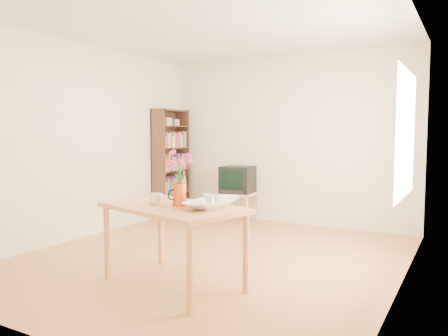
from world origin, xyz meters
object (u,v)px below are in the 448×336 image
Objects in this scene: table at (173,215)px; pitcher at (180,196)px; mug at (156,199)px; bowl at (212,184)px; television at (238,179)px.

pitcher is at bearing 29.08° from table.
bowl is (0.52, 0.14, 0.15)m from mug.
bowl is 3.08m from television.
bowl is at bearing 32.52° from table.
pitcher is at bearing -161.70° from bowl.
mug is (-0.17, -0.03, 0.14)m from table.
pitcher reaches higher than television.
mug is 0.31× the size of bowl.
bowl reaches higher than television.
table is 2.83× the size of television.
pitcher is (0.07, 0.02, 0.18)m from table.
pitcher is 0.32m from bowl.
mug is 3.04m from television.
bowl reaches higher than pitcher.
bowl is at bearing -72.91° from television.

